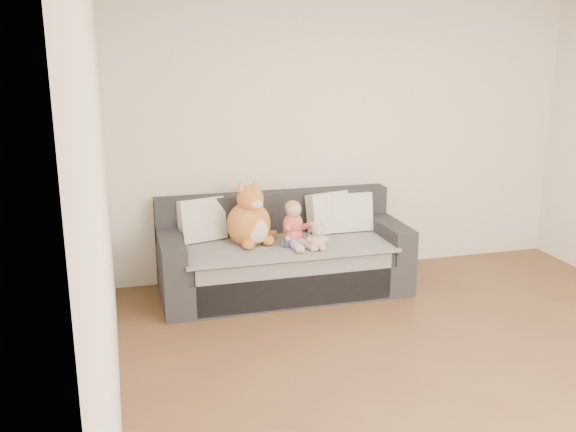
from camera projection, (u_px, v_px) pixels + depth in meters
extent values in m
plane|color=brown|center=(478.00, 391.00, 4.17)|extent=(5.00, 5.00, 0.00)
plane|color=white|center=(348.00, 139.00, 6.16)|extent=(4.50, 0.00, 4.50)
plane|color=white|center=(105.00, 224.00, 3.25)|extent=(0.00, 5.00, 5.00)
cube|color=#25262A|center=(284.00, 276.00, 5.81)|extent=(2.20, 0.90, 0.30)
cube|color=#25262A|center=(284.00, 253.00, 5.73)|extent=(1.90, 0.80, 0.15)
cube|color=#25262A|center=(274.00, 213.00, 6.01)|extent=(2.20, 0.20, 0.40)
cube|color=#25262A|center=(171.00, 254.00, 5.48)|extent=(0.20, 0.90, 0.30)
cube|color=#25262A|center=(387.00, 236.00, 5.99)|extent=(0.20, 0.90, 0.30)
cube|color=#97979A|center=(285.00, 244.00, 5.69)|extent=(1.85, 0.88, 0.02)
cube|color=#97979A|center=(297.00, 285.00, 5.38)|extent=(1.70, 0.02, 0.41)
cube|color=silver|center=(202.00, 220.00, 5.73)|extent=(0.45, 0.30, 0.40)
cube|color=silver|center=(328.00, 213.00, 5.97)|extent=(0.45, 0.31, 0.39)
cube|color=silver|center=(351.00, 212.00, 6.02)|extent=(0.40, 0.18, 0.37)
ellipsoid|color=#DC614D|center=(293.00, 236.00, 5.65)|extent=(0.19, 0.15, 0.15)
ellipsoid|color=#DC614D|center=(293.00, 224.00, 5.63)|extent=(0.18, 0.15, 0.20)
ellipsoid|color=#DBAA8C|center=(294.00, 210.00, 5.59)|extent=(0.13, 0.13, 0.13)
ellipsoid|color=tan|center=(293.00, 207.00, 5.60)|extent=(0.14, 0.14, 0.11)
cylinder|color=#DC614D|center=(287.00, 229.00, 5.54)|extent=(0.07, 0.19, 0.12)
cylinder|color=#DC614D|center=(305.00, 226.00, 5.62)|extent=(0.13, 0.18, 0.12)
ellipsoid|color=#DBAA8C|center=(288.00, 238.00, 5.49)|extent=(0.05, 0.05, 0.05)
ellipsoid|color=#DBAA8C|center=(312.00, 235.00, 5.59)|extent=(0.05, 0.05, 0.05)
cylinder|color=#E5B2C6|center=(296.00, 246.00, 5.50)|extent=(0.08, 0.24, 0.08)
cylinder|color=#E5B2C6|center=(307.00, 244.00, 5.55)|extent=(0.14, 0.25, 0.08)
ellipsoid|color=#DBAA8C|center=(301.00, 251.00, 5.40)|extent=(0.05, 0.08, 0.04)
ellipsoid|color=#DBAA8C|center=(315.00, 248.00, 5.45)|extent=(0.05, 0.08, 0.04)
ellipsoid|color=#B85B28|center=(249.00, 224.00, 5.64)|extent=(0.39, 0.33, 0.41)
ellipsoid|color=beige|center=(257.00, 231.00, 5.55)|extent=(0.20, 0.09, 0.23)
ellipsoid|color=#B85B28|center=(250.00, 199.00, 5.56)|extent=(0.24, 0.24, 0.24)
ellipsoid|color=beige|center=(257.00, 205.00, 5.49)|extent=(0.11, 0.07, 0.08)
cone|color=#B85B28|center=(241.00, 186.00, 5.52)|extent=(0.12, 0.12, 0.08)
cone|color=pink|center=(241.00, 187.00, 5.51)|extent=(0.07, 0.07, 0.05)
cone|color=#B85B28|center=(255.00, 184.00, 5.60)|extent=(0.12, 0.12, 0.08)
cone|color=pink|center=(255.00, 185.00, 5.59)|extent=(0.07, 0.07, 0.05)
ellipsoid|color=#B85B28|center=(249.00, 244.00, 5.50)|extent=(0.11, 0.14, 0.09)
ellipsoid|color=#B85B28|center=(268.00, 240.00, 5.61)|extent=(0.11, 0.14, 0.09)
cylinder|color=#B85B28|center=(263.00, 234.00, 5.82)|extent=(0.25, 0.22, 0.09)
ellipsoid|color=tan|center=(318.00, 242.00, 5.49)|extent=(0.16, 0.13, 0.16)
ellipsoid|color=tan|center=(318.00, 230.00, 5.46)|extent=(0.11, 0.11, 0.11)
ellipsoid|color=tan|center=(313.00, 225.00, 5.45)|extent=(0.04, 0.04, 0.04)
ellipsoid|color=tan|center=(322.00, 224.00, 5.45)|extent=(0.04, 0.04, 0.04)
ellipsoid|color=beige|center=(318.00, 233.00, 5.42)|extent=(0.04, 0.04, 0.04)
ellipsoid|color=tan|center=(309.00, 240.00, 5.46)|extent=(0.06, 0.06, 0.06)
ellipsoid|color=tan|center=(326.00, 239.00, 5.47)|extent=(0.06, 0.06, 0.06)
ellipsoid|color=tan|center=(313.00, 249.00, 5.46)|extent=(0.06, 0.06, 0.06)
ellipsoid|color=tan|center=(323.00, 248.00, 5.46)|extent=(0.06, 0.06, 0.06)
ellipsoid|color=white|center=(314.00, 240.00, 5.59)|extent=(0.12, 0.15, 0.11)
ellipsoid|color=white|center=(314.00, 237.00, 5.51)|extent=(0.07, 0.07, 0.07)
ellipsoid|color=black|center=(311.00, 233.00, 5.51)|extent=(0.03, 0.03, 0.03)
ellipsoid|color=black|center=(317.00, 233.00, 5.51)|extent=(0.03, 0.03, 0.03)
cylinder|color=#463AA0|center=(287.00, 242.00, 5.57)|extent=(0.08, 0.08, 0.09)
cone|color=green|center=(287.00, 236.00, 5.56)|extent=(0.07, 0.07, 0.04)
cylinder|color=green|center=(283.00, 242.00, 5.55)|extent=(0.02, 0.02, 0.06)
cylinder|color=green|center=(292.00, 241.00, 5.59)|extent=(0.02, 0.02, 0.06)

